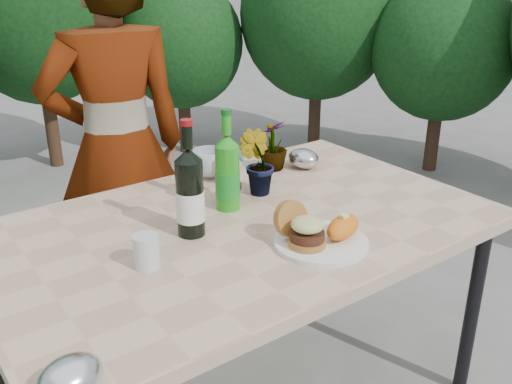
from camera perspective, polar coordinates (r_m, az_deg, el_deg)
patio_table at (r=1.85m, az=-1.46°, el=-4.58°), size 1.60×1.00×0.75m
shrub_hedge at (r=3.16m, az=-15.72°, el=14.16°), size 6.86×5.10×2.10m
dinner_plate at (r=1.69m, az=6.50°, el=-5.03°), size 0.28×0.28×0.01m
burger_stack at (r=1.65m, az=4.72°, el=-3.69°), size 0.11×0.16×0.11m
sweet_potato at (r=1.71m, az=8.70°, el=-3.48°), size 0.17×0.12×0.06m
grilled_veg at (r=1.76m, az=4.91°, el=-3.17°), size 0.08×0.05×0.03m
wine_bottle at (r=1.71m, az=-6.63°, el=-0.19°), size 0.09×0.09×0.36m
sparkling_water at (r=1.88m, az=-2.87°, el=1.87°), size 0.08×0.08×0.34m
plastic_cup at (r=1.58m, az=-10.89°, el=-5.85°), size 0.07×0.07×0.09m
seedling_left at (r=1.93m, az=-2.49°, el=2.22°), size 0.14×0.15×0.24m
seedling_mid at (r=2.00m, az=0.07°, el=2.93°), size 0.15×0.16×0.23m
seedling_right at (r=2.24m, az=1.73°, el=4.70°), size 0.13×0.13×0.20m
blue_bowl at (r=2.19m, az=-4.71°, el=2.90°), size 0.16×0.16×0.11m
foil_packet_left at (r=1.21m, az=-18.07°, el=-17.19°), size 0.15×0.13×0.08m
foil_packet_right at (r=2.28m, az=4.77°, el=3.36°), size 0.13×0.15×0.08m
person at (r=2.39m, az=-13.68°, el=4.19°), size 0.65×0.49×1.62m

